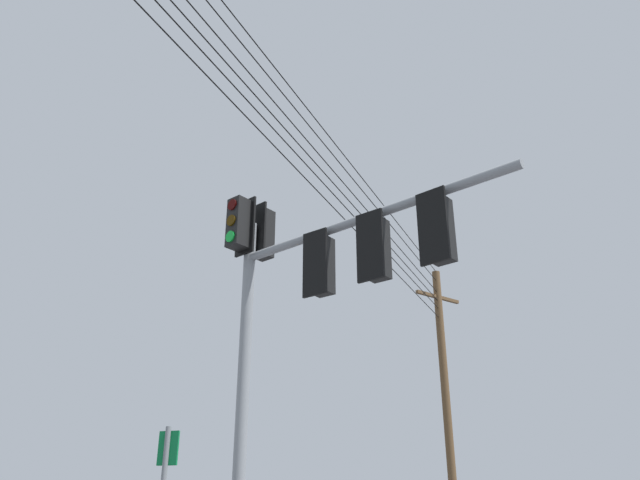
# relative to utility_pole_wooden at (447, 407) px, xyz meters

# --- Properties ---
(signal_mast_assembly) EXTENTS (2.28, 4.92, 7.15)m
(signal_mast_assembly) POSITION_rel_utility_pole_wooden_xyz_m (-10.64, -9.31, -0.22)
(signal_mast_assembly) COLOR gray
(signal_mast_assembly) RESTS_ON ground
(utility_pole_wooden) EXTENTS (2.20, 0.39, 10.51)m
(utility_pole_wooden) POSITION_rel_utility_pole_wooden_xyz_m (0.00, 0.00, 0.00)
(utility_pole_wooden) COLOR brown
(utility_pole_wooden) RESTS_ON ground
(overhead_wire_span) EXTENTS (24.34, 18.02, 2.08)m
(overhead_wire_span) POSITION_rel_utility_pole_wooden_xyz_m (-12.16, -9.00, 4.26)
(overhead_wire_span) COLOR black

